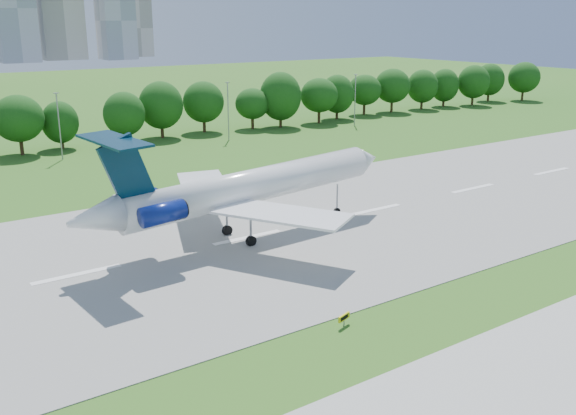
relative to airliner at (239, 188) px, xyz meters
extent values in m
plane|color=#235C18|center=(-18.89, -24.86, -6.31)|extent=(600.00, 600.00, 0.00)
cube|color=gray|center=(-18.89, 0.14, -6.27)|extent=(400.00, 45.00, 0.08)
cylinder|color=#382314|center=(1.11, 67.14, -4.51)|extent=(0.70, 0.70, 3.60)
sphere|color=#104110|center=(1.11, 67.14, -0.11)|extent=(8.40, 8.40, 8.40)
cylinder|color=#382314|center=(41.11, 67.14, -4.51)|extent=(0.70, 0.70, 3.60)
sphere|color=#104110|center=(41.11, 67.14, -0.11)|extent=(8.40, 8.40, 8.40)
cylinder|color=#382314|center=(81.11, 67.14, -4.51)|extent=(0.70, 0.70, 3.60)
sphere|color=#104110|center=(81.11, 67.14, -0.11)|extent=(8.40, 8.40, 8.40)
cylinder|color=#382314|center=(121.11, 67.14, -4.51)|extent=(0.70, 0.70, 3.60)
sphere|color=#104110|center=(121.11, 67.14, -0.11)|extent=(8.40, 8.40, 8.40)
cylinder|color=gray|center=(-3.89, 57.14, -0.31)|extent=(0.24, 0.24, 12.00)
cube|color=gray|center=(-3.89, 57.14, 5.79)|extent=(0.90, 0.25, 0.18)
cylinder|color=gray|center=(31.11, 57.14, -0.31)|extent=(0.24, 0.24, 12.00)
cube|color=gray|center=(31.11, 57.14, 5.79)|extent=(0.90, 0.25, 0.18)
cylinder|color=gray|center=(66.11, 57.14, -0.31)|extent=(0.24, 0.24, 12.00)
cube|color=gray|center=(66.11, 57.14, 5.79)|extent=(0.90, 0.25, 0.18)
cube|color=#B2B2B7|center=(56.11, 355.14, 24.69)|extent=(22.00, 22.00, 62.00)
cube|color=#B2B2B7|center=(116.11, 350.14, 17.69)|extent=(20.00, 20.00, 48.00)
cube|color=beige|center=(139.11, 375.14, 12.69)|extent=(18.00, 18.00, 38.00)
cylinder|color=white|center=(2.09, 0.14, -0.09)|extent=(33.51, 6.13, 5.06)
cone|color=white|center=(20.43, 1.39, 0.57)|extent=(3.93, 4.12, 4.00)
cone|color=white|center=(-17.13, -1.16, -0.33)|extent=(5.70, 4.24, 4.06)
cube|color=white|center=(0.63, -7.72, -1.27)|extent=(11.80, 15.28, 0.47)
cube|color=white|center=(-0.42, 7.74, -1.27)|extent=(10.35, 15.42, 0.47)
cube|color=#052338|center=(-13.37, -0.91, 3.95)|extent=(5.84, 0.95, 7.53)
cube|color=#052338|center=(-14.47, -0.98, 7.12)|extent=(4.25, 10.73, 0.37)
cylinder|color=navy|center=(-10.97, -3.63, -0.23)|extent=(4.85, 2.42, 2.27)
cylinder|color=navy|center=(-11.36, 2.11, -0.23)|extent=(4.85, 2.42, 2.27)
cylinder|color=gray|center=(15.35, 1.04, -3.87)|extent=(0.22, 0.22, 3.68)
cylinder|color=black|center=(15.35, 1.04, -5.71)|extent=(1.02, 0.40, 1.00)
cylinder|color=gray|center=(0.05, -2.44, -3.87)|extent=(0.27, 0.27, 3.68)
cylinder|color=black|center=(0.05, -2.44, -5.71)|extent=(1.25, 0.58, 1.22)
cylinder|color=gray|center=(-0.28, 2.42, -3.87)|extent=(0.27, 0.27, 3.68)
cylinder|color=black|center=(-0.28, 2.42, -5.71)|extent=(1.25, 0.58, 1.22)
cube|color=gray|center=(-3.91, -23.75, -5.98)|extent=(0.12, 0.12, 0.66)
cube|color=#DACA0B|center=(-3.91, -23.75, -5.51)|extent=(1.48, 0.61, 0.52)
cube|color=black|center=(-3.88, -23.85, -5.51)|extent=(1.08, 0.35, 0.33)
camera|label=1|loc=(-35.59, -61.19, 18.40)|focal=40.00mm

